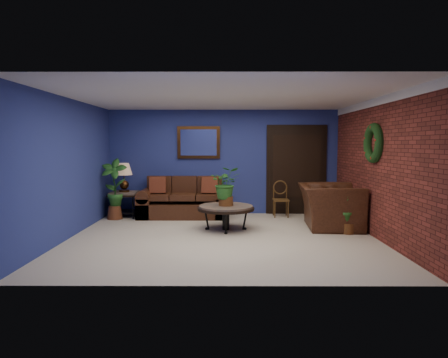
{
  "coord_description": "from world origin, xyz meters",
  "views": [
    {
      "loc": [
        0.05,
        -7.11,
        1.68
      ],
      "look_at": [
        0.02,
        0.55,
        1.01
      ],
      "focal_mm": 32.0,
      "sensor_mm": 36.0,
      "label": 1
    }
  ],
  "objects_px": {
    "end_table": "(124,198)",
    "armchair": "(330,206)",
    "sofa": "(184,203)",
    "side_chair": "(281,196)",
    "table_lamp": "(124,174)",
    "coffee_table": "(226,209)"
  },
  "relations": [
    {
      "from": "end_table",
      "to": "armchair",
      "type": "height_order",
      "value": "armchair"
    },
    {
      "from": "sofa",
      "to": "coffee_table",
      "type": "relative_size",
      "value": 1.85
    },
    {
      "from": "table_lamp",
      "to": "sofa",
      "type": "bearing_deg",
      "value": 1.15
    },
    {
      "from": "sofa",
      "to": "side_chair",
      "type": "relative_size",
      "value": 2.47
    },
    {
      "from": "side_chair",
      "to": "armchair",
      "type": "distance_m",
      "value": 1.5
    },
    {
      "from": "end_table",
      "to": "armchair",
      "type": "distance_m",
      "value": 4.61
    },
    {
      "from": "sofa",
      "to": "armchair",
      "type": "bearing_deg",
      "value": -21.74
    },
    {
      "from": "sofa",
      "to": "side_chair",
      "type": "height_order",
      "value": "sofa"
    },
    {
      "from": "end_table",
      "to": "table_lamp",
      "type": "xyz_separation_m",
      "value": [
        0.0,
        0.0,
        0.55
      ]
    },
    {
      "from": "coffee_table",
      "to": "armchair",
      "type": "relative_size",
      "value": 0.84
    },
    {
      "from": "coffee_table",
      "to": "side_chair",
      "type": "distance_m",
      "value": 1.95
    },
    {
      "from": "sofa",
      "to": "table_lamp",
      "type": "distance_m",
      "value": 1.55
    },
    {
      "from": "coffee_table",
      "to": "end_table",
      "type": "height_order",
      "value": "end_table"
    },
    {
      "from": "side_chair",
      "to": "armchair",
      "type": "xyz_separation_m",
      "value": [
        0.82,
        -1.26,
        -0.04
      ]
    },
    {
      "from": "armchair",
      "to": "end_table",
      "type": "bearing_deg",
      "value": 79.44
    },
    {
      "from": "coffee_table",
      "to": "armchair",
      "type": "height_order",
      "value": "armchair"
    },
    {
      "from": "end_table",
      "to": "table_lamp",
      "type": "height_order",
      "value": "table_lamp"
    },
    {
      "from": "sofa",
      "to": "armchair",
      "type": "distance_m",
      "value": 3.3
    },
    {
      "from": "side_chair",
      "to": "coffee_table",
      "type": "bearing_deg",
      "value": -130.0
    },
    {
      "from": "side_chair",
      "to": "end_table",
      "type": "bearing_deg",
      "value": -178.14
    },
    {
      "from": "coffee_table",
      "to": "end_table",
      "type": "bearing_deg",
      "value": 149.03
    },
    {
      "from": "side_chair",
      "to": "table_lamp",
      "type": "bearing_deg",
      "value": -178.14
    }
  ]
}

